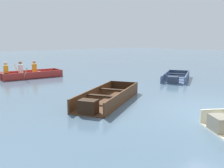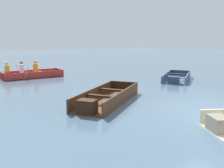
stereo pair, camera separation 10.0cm
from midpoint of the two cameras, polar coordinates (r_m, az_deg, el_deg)
ground_plane at (r=7.89m, az=23.24°, el=-5.69°), size 80.00×80.00×0.00m
skiff_slate_blue_near_moored at (r=12.97m, az=14.73°, el=1.31°), size 2.99×2.25×0.34m
skiff_dark_varnish_mid_moored at (r=8.10m, az=-1.03°, el=-3.38°), size 3.52×2.52×0.42m
rowboat_red_with_crew at (r=14.15m, az=-18.42°, el=2.22°), size 3.26×2.36×0.92m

